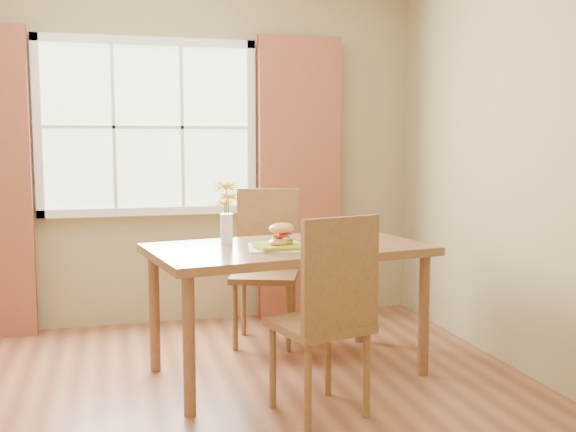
{
  "coord_description": "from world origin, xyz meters",
  "views": [
    {
      "loc": [
        -0.29,
        -3.3,
        1.4
      ],
      "look_at": [
        0.71,
        0.48,
        0.96
      ],
      "focal_mm": 42.0,
      "sensor_mm": 36.0,
      "label": 1
    }
  ],
  "objects_px": {
    "croissant_sandwich": "(281,235)",
    "water_glass": "(335,236)",
    "chair_near": "(329,309)",
    "dining_table": "(288,259)",
    "flower_vase": "(226,206)",
    "chair_far": "(266,258)"
  },
  "relations": [
    {
      "from": "water_glass",
      "to": "croissant_sandwich",
      "type": "bearing_deg",
      "value": -173.35
    },
    {
      "from": "croissant_sandwich",
      "to": "flower_vase",
      "type": "relative_size",
      "value": 0.56
    },
    {
      "from": "dining_table",
      "to": "water_glass",
      "type": "xyz_separation_m",
      "value": [
        0.27,
        -0.08,
        0.14
      ]
    },
    {
      "from": "water_glass",
      "to": "chair_near",
      "type": "bearing_deg",
      "value": -111.31
    },
    {
      "from": "water_glass",
      "to": "flower_vase",
      "type": "bearing_deg",
      "value": 160.25
    },
    {
      "from": "water_glass",
      "to": "flower_vase",
      "type": "xyz_separation_m",
      "value": [
        -0.61,
        0.22,
        0.17
      ]
    },
    {
      "from": "croissant_sandwich",
      "to": "water_glass",
      "type": "relative_size",
      "value": 1.8
    },
    {
      "from": "dining_table",
      "to": "water_glass",
      "type": "distance_m",
      "value": 0.31
    },
    {
      "from": "dining_table",
      "to": "water_glass",
      "type": "bearing_deg",
      "value": -26.8
    },
    {
      "from": "dining_table",
      "to": "flower_vase",
      "type": "height_order",
      "value": "flower_vase"
    },
    {
      "from": "flower_vase",
      "to": "chair_near",
      "type": "bearing_deg",
      "value": -66.47
    },
    {
      "from": "dining_table",
      "to": "chair_near",
      "type": "bearing_deg",
      "value": -97.78
    },
    {
      "from": "chair_near",
      "to": "flower_vase",
      "type": "relative_size",
      "value": 2.73
    },
    {
      "from": "chair_near",
      "to": "croissant_sandwich",
      "type": "distance_m",
      "value": 0.66
    },
    {
      "from": "dining_table",
      "to": "chair_far",
      "type": "xyz_separation_m",
      "value": [
        0.03,
        0.71,
        -0.12
      ]
    },
    {
      "from": "chair_near",
      "to": "water_glass",
      "type": "relative_size",
      "value": 8.74
    },
    {
      "from": "dining_table",
      "to": "croissant_sandwich",
      "type": "height_order",
      "value": "croissant_sandwich"
    },
    {
      "from": "dining_table",
      "to": "water_glass",
      "type": "relative_size",
      "value": 14.59
    },
    {
      "from": "dining_table",
      "to": "flower_vase",
      "type": "bearing_deg",
      "value": 148.53
    },
    {
      "from": "chair_far",
      "to": "water_glass",
      "type": "height_order",
      "value": "chair_far"
    },
    {
      "from": "chair_near",
      "to": "croissant_sandwich",
      "type": "xyz_separation_m",
      "value": [
        -0.09,
        0.59,
        0.3
      ]
    },
    {
      "from": "croissant_sandwich",
      "to": "water_glass",
      "type": "bearing_deg",
      "value": -28.99
    }
  ]
}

